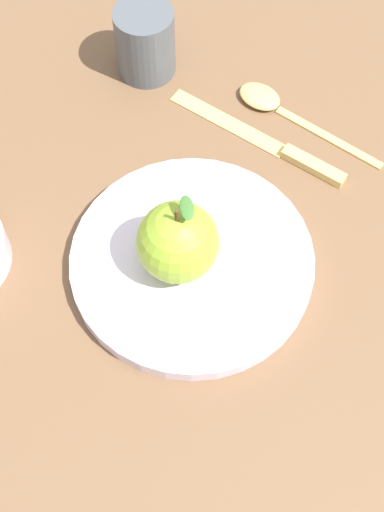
% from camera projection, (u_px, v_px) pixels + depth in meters
% --- Properties ---
extents(ground_plane, '(2.40, 2.40, 0.00)m').
position_uv_depth(ground_plane, '(191.00, 251.00, 0.72)').
color(ground_plane, brown).
extents(dinner_plate, '(0.23, 0.23, 0.02)m').
position_uv_depth(dinner_plate, '(192.00, 261.00, 0.70)').
color(dinner_plate, silver).
rests_on(dinner_plate, ground_plane).
extents(apple, '(0.08, 0.08, 0.09)m').
position_uv_depth(apple, '(178.00, 242.00, 0.66)').
color(apple, '#8CB22D').
rests_on(apple, dinner_plate).
extents(cup, '(0.06, 0.06, 0.08)m').
position_uv_depth(cup, '(145.00, 39.00, 0.79)').
color(cup, '#4C5156').
rests_on(cup, ground_plane).
extents(knife, '(0.09, 0.20, 0.01)m').
position_uv_depth(knife, '(272.00, 145.00, 0.78)').
color(knife, '#D8B766').
rests_on(knife, ground_plane).
extents(spoon, '(0.08, 0.17, 0.01)m').
position_uv_depth(spoon, '(275.00, 105.00, 0.80)').
color(spoon, '#D8B766').
rests_on(spoon, ground_plane).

